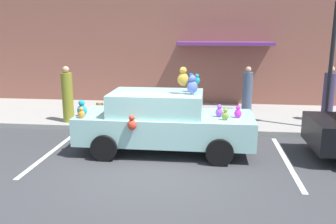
# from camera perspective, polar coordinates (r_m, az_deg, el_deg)

# --- Properties ---
(ground_plane) EXTENTS (60.00, 60.00, 0.00)m
(ground_plane) POSITION_cam_1_polar(r_m,az_deg,el_deg) (8.11, -2.85, -9.36)
(ground_plane) COLOR #38383A
(sidewalk) EXTENTS (24.00, 4.00, 0.15)m
(sidewalk) POSITION_cam_1_polar(r_m,az_deg,el_deg) (12.82, 0.79, -0.55)
(sidewalk) COLOR gray
(sidewalk) RESTS_ON ground
(storefront_building) EXTENTS (24.00, 1.25, 6.40)m
(storefront_building) POSITION_cam_1_polar(r_m,az_deg,el_deg) (14.59, 1.79, 13.46)
(storefront_building) COLOR brown
(storefront_building) RESTS_ON ground
(parking_stripe_front) EXTENTS (0.12, 3.60, 0.01)m
(parking_stripe_front) POSITION_cam_1_polar(r_m,az_deg,el_deg) (9.14, 18.28, -7.37)
(parking_stripe_front) COLOR silver
(parking_stripe_front) RESTS_ON ground
(parking_stripe_rear) EXTENTS (0.12, 3.60, 0.01)m
(parking_stripe_rear) POSITION_cam_1_polar(r_m,az_deg,el_deg) (9.79, -17.94, -5.98)
(parking_stripe_rear) COLOR silver
(parking_stripe_rear) RESTS_ON ground
(plush_covered_car) EXTENTS (4.41, 1.97, 2.20)m
(plush_covered_car) POSITION_cam_1_polar(r_m,az_deg,el_deg) (9.14, -0.78, -1.45)
(plush_covered_car) COLOR #96C8BF
(plush_covered_car) RESTS_ON ground
(teddy_bear_on_sidewalk) EXTENTS (0.32, 0.26, 0.61)m
(teddy_bear_on_sidewalk) POSITION_cam_1_polar(r_m,az_deg,el_deg) (11.95, -10.72, -0.03)
(teddy_bear_on_sidewalk) COLOR brown
(teddy_bear_on_sidewalk) RESTS_ON sidewalk
(street_lamp_post) EXTENTS (0.28, 0.28, 3.98)m
(street_lamp_post) POSITION_cam_1_polar(r_m,az_deg,el_deg) (11.45, 24.68, 9.33)
(street_lamp_post) COLOR black
(street_lamp_post) RESTS_ON sidewalk
(pedestrian_near_shopfront) EXTENTS (0.35, 0.35, 1.80)m
(pedestrian_near_shopfront) POSITION_cam_1_polar(r_m,az_deg,el_deg) (11.95, -15.66, 2.43)
(pedestrian_near_shopfront) COLOR olive
(pedestrian_near_shopfront) RESTS_ON sidewalk
(pedestrian_walking_past) EXTENTS (0.36, 0.36, 1.63)m
(pedestrian_walking_past) POSITION_cam_1_polar(r_m,az_deg,el_deg) (13.31, 12.47, 3.28)
(pedestrian_walking_past) COLOR #435068
(pedestrian_walking_past) RESTS_ON sidewalk
(pedestrian_by_lamp) EXTENTS (0.35, 0.35, 1.81)m
(pedestrian_by_lamp) POSITION_cam_1_polar(r_m,az_deg,el_deg) (12.61, 24.09, 2.34)
(pedestrian_by_lamp) COLOR #3B3154
(pedestrian_by_lamp) RESTS_ON sidewalk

